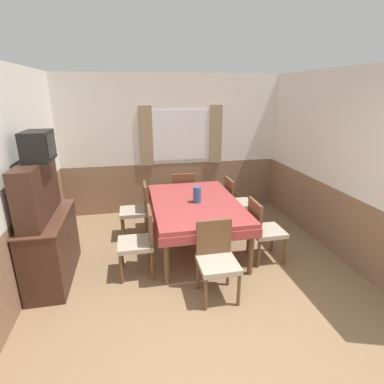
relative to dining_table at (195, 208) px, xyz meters
name	(u,v)px	position (x,y,z in m)	size (l,w,h in m)	color
ground_plane	(238,373)	(-0.10, -2.24, -0.64)	(16.00, 16.00, 0.00)	#846647
wall_back	(173,145)	(-0.09, 1.64, 0.67)	(4.55, 0.09, 2.60)	white
wall_left	(19,179)	(-2.20, -0.31, 0.66)	(0.05, 4.26, 2.60)	white
wall_right	(335,163)	(2.00, -0.31, 0.66)	(0.05, 4.26, 2.60)	white
dining_table	(195,208)	(0.00, 0.00, 0.00)	(1.28, 1.92, 0.74)	#9E3838
chair_left_far	(138,208)	(-0.84, 0.55, -0.16)	(0.44, 0.44, 0.89)	brown
chair_head_window	(182,193)	(0.00, 1.16, -0.16)	(0.44, 0.44, 0.89)	brown
chair_left_near	(140,239)	(-0.84, -0.55, -0.16)	(0.44, 0.44, 0.89)	brown
chair_head_near	(217,257)	(0.00, -1.16, -0.16)	(0.44, 0.44, 0.89)	brown
chair_right_near	(263,228)	(0.84, -0.55, -0.16)	(0.44, 0.44, 0.89)	brown
chair_right_far	(236,201)	(0.84, 0.55, -0.16)	(0.44, 0.44, 0.89)	brown
sideboard	(48,232)	(-1.95, -0.43, 0.00)	(0.46, 1.19, 1.53)	#3D2319
tv	(38,146)	(-1.91, -0.40, 1.06)	(0.29, 0.45, 0.34)	black
vase	(197,195)	(0.02, -0.04, 0.22)	(0.12, 0.12, 0.23)	#335684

